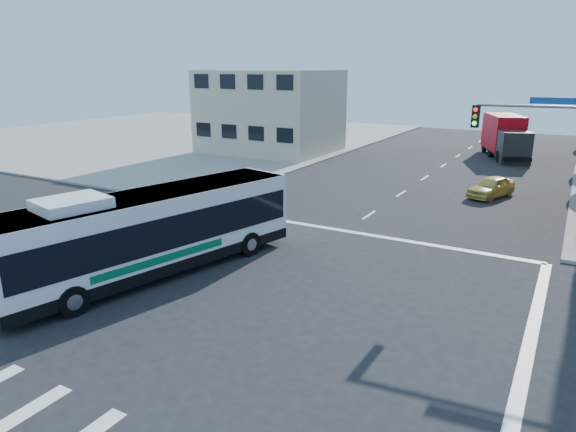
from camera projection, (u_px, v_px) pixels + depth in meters
The scene contains 7 objects.
ground at pixel (242, 300), 18.79m from camera, with size 120.00×120.00×0.00m, color black.
sidewalk_nw at pixel (170, 135), 64.60m from camera, with size 50.00×50.00×0.15m, color gray.
building_west at pixel (270, 112), 50.80m from camera, with size 12.06×10.06×8.00m.
signal_mast_ne at pixel (554, 145), 21.99m from camera, with size 7.91×1.13×8.07m.
transit_bus at pixel (153, 231), 20.74m from camera, with size 5.69×13.02×3.77m.
box_truck at pixel (505, 138), 48.17m from camera, with size 5.49×9.02×3.92m.
parked_car at pixel (491, 187), 33.62m from camera, with size 1.62×4.04×1.38m, color #D8BF5A.
Camera 1 is at (9.95, -14.13, 8.17)m, focal length 32.00 mm.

